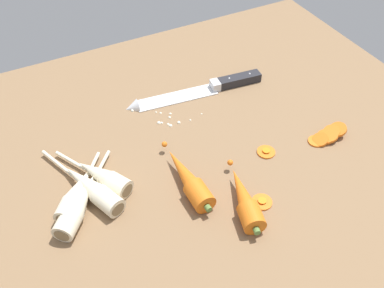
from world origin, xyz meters
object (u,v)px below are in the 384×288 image
object	(u,v)px
parsnip_mid_left	(76,195)
carrot_slice_stack	(327,136)
parsnip_front	(91,188)
chefs_knife	(193,92)
carrot_slice_stray_mid	(262,201)
whole_carrot	(188,179)
whole_carrot_second	(245,200)
parsnip_mid_right	(103,176)
carrot_slice_stray_near	(266,151)
parsnip_back	(79,204)

from	to	relation	value
parsnip_mid_left	carrot_slice_stack	xyz separation A→B (cm)	(53.32, -7.79, -1.01)
parsnip_front	parsnip_mid_left	xyz separation A→B (cm)	(-3.07, -0.41, 0.00)
chefs_knife	carrot_slice_stray_mid	xyz separation A→B (cm)	(-3.51, -35.49, -0.29)
whole_carrot	carrot_slice_stray_mid	world-z (taller)	whole_carrot
parsnip_mid_left	carrot_slice_stack	world-z (taller)	parsnip_mid_left
whole_carrot_second	carrot_slice_stack	bearing A→B (deg)	16.31
whole_carrot	carrot_slice_stray_mid	distance (cm)	14.63
parsnip_front	parsnip_mid_right	bearing A→B (deg)	31.52
parsnip_front	carrot_slice_stray_near	size ratio (longest dim) A/B	5.85
carrot_slice_stray_near	carrot_slice_stack	bearing A→B (deg)	-9.95
parsnip_mid_left	carrot_slice_stray_near	bearing A→B (deg)	-7.73
whole_carrot	carrot_slice_stray_near	xyz separation A→B (cm)	(18.79, 0.84, -1.74)
parsnip_mid_left	chefs_knife	bearing A→B (deg)	29.31
chefs_knife	parsnip_mid_left	size ratio (longest dim) A/B	2.26
whole_carrot	parsnip_back	world-z (taller)	whole_carrot
carrot_slice_stray_near	carrot_slice_stray_mid	size ratio (longest dim) A/B	0.99
whole_carrot	parsnip_back	xyz separation A→B (cm)	(-20.57, 3.94, -0.12)
parsnip_front	carrot_slice_stray_mid	bearing A→B (deg)	-30.44
parsnip_mid_left	carrot_slice_stray_near	world-z (taller)	parsnip_mid_left
whole_carrot_second	carrot_slice_stray_mid	world-z (taller)	whole_carrot_second
whole_carrot_second	parsnip_front	world-z (taller)	whole_carrot_second
whole_carrot	carrot_slice_stack	bearing A→B (deg)	-2.83
parsnip_mid_left	carrot_slice_stray_mid	xyz separation A→B (cm)	(31.10, -16.06, -1.62)
whole_carrot	carrot_slice_stray_near	bearing A→B (deg)	2.56
parsnip_front	carrot_slice_stray_near	world-z (taller)	parsnip_front
whole_carrot_second	carrot_slice_stray_mid	xyz separation A→B (cm)	(3.59, -0.71, -1.74)
parsnip_back	chefs_knife	bearing A→B (deg)	31.95
chefs_knife	carrot_slice_stray_mid	size ratio (longest dim) A/B	8.91
carrot_slice_stray_near	parsnip_mid_right	bearing A→B (deg)	167.32
whole_carrot_second	parsnip_mid_right	world-z (taller)	whole_carrot_second
whole_carrot	parsnip_mid_right	xyz separation A→B (cm)	(-14.52, 8.34, -0.12)
chefs_knife	parsnip_front	bearing A→B (deg)	-148.91
parsnip_back	carrot_slice_stray_near	xyz separation A→B (cm)	(39.36, -3.10, -1.62)
parsnip_mid_right	carrot_slice_stack	world-z (taller)	parsnip_mid_right
whole_carrot_second	parsnip_front	size ratio (longest dim) A/B	0.76
parsnip_mid_right	carrot_slice_stack	xyz separation A→B (cm)	(47.38, -9.96, -1.01)
whole_carrot_second	parsnip_mid_right	distance (cm)	27.79
parsnip_back	parsnip_mid_left	bearing A→B (deg)	87.03
parsnip_mid_left	parsnip_mid_right	world-z (taller)	same
parsnip_mid_left	parsnip_back	distance (cm)	2.22
parsnip_mid_left	carrot_slice_stray_near	size ratio (longest dim) A/B	3.99
whole_carrot_second	parsnip_mid_right	xyz separation A→B (cm)	(-21.57, 17.51, -0.12)
chefs_knife	parsnip_mid_right	xyz separation A→B (cm)	(-28.67, -17.26, 1.33)
parsnip_mid_left	carrot_slice_stray_near	distance (cm)	39.64
parsnip_mid_right	parsnip_back	world-z (taller)	same
whole_carrot_second	carrot_slice_stack	size ratio (longest dim) A/B	1.91
whole_carrot	parsnip_front	size ratio (longest dim) A/B	0.87
whole_carrot_second	carrot_slice_stack	xyz separation A→B (cm)	(25.81, 7.55, -1.13)
whole_carrot	carrot_slice_stack	xyz separation A→B (cm)	(32.86, -1.63, -1.13)
whole_carrot	parsnip_back	size ratio (longest dim) A/B	1.10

